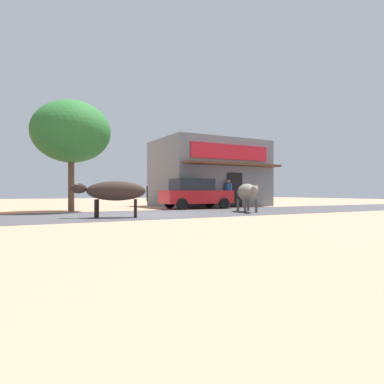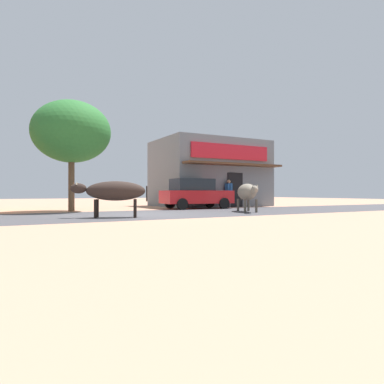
{
  "view_description": "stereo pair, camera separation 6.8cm",
  "coord_description": "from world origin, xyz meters",
  "px_view_note": "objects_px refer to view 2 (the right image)",
  "views": [
    {
      "loc": [
        -4.95,
        -13.34,
        0.9
      ],
      "look_at": [
        2.58,
        0.38,
        0.92
      ],
      "focal_mm": 32.27,
      "sensor_mm": 36.0,
      "label": 1
    },
    {
      "loc": [
        -4.89,
        -13.37,
        0.9
      ],
      "look_at": [
        2.58,
        0.38,
        0.92
      ],
      "focal_mm": 32.27,
      "sensor_mm": 36.0,
      "label": 2
    }
  ],
  "objects_px": {
    "parked_hatchback_car": "(195,193)",
    "pedestrian_by_shop": "(229,191)",
    "roadside_tree": "(71,132)",
    "cow_near_brown": "(114,191)",
    "cow_far_dark": "(247,192)"
  },
  "relations": [
    {
      "from": "parked_hatchback_car",
      "to": "pedestrian_by_shop",
      "type": "xyz_separation_m",
      "value": [
        2.57,
        0.52,
        0.14
      ]
    },
    {
      "from": "roadside_tree",
      "to": "cow_near_brown",
      "type": "relative_size",
      "value": 1.98
    },
    {
      "from": "roadside_tree",
      "to": "parked_hatchback_car",
      "type": "relative_size",
      "value": 1.33
    },
    {
      "from": "cow_near_brown",
      "to": "pedestrian_by_shop",
      "type": "distance_m",
      "value": 9.71
    },
    {
      "from": "roadside_tree",
      "to": "pedestrian_by_shop",
      "type": "xyz_separation_m",
      "value": [
        9.02,
        0.1,
        -2.77
      ]
    },
    {
      "from": "cow_far_dark",
      "to": "pedestrian_by_shop",
      "type": "bearing_deg",
      "value": 65.82
    },
    {
      "from": "parked_hatchback_car",
      "to": "pedestrian_by_shop",
      "type": "bearing_deg",
      "value": 11.37
    },
    {
      "from": "cow_far_dark",
      "to": "pedestrian_by_shop",
      "type": "distance_m",
      "value": 4.71
    },
    {
      "from": "roadside_tree",
      "to": "parked_hatchback_car",
      "type": "xyz_separation_m",
      "value": [
        6.45,
        -0.42,
        -2.9
      ]
    },
    {
      "from": "roadside_tree",
      "to": "cow_near_brown",
      "type": "bearing_deg",
      "value": -82.12
    },
    {
      "from": "pedestrian_by_shop",
      "to": "cow_far_dark",
      "type": "bearing_deg",
      "value": -114.18
    },
    {
      "from": "roadside_tree",
      "to": "parked_hatchback_car",
      "type": "distance_m",
      "value": 7.08
    },
    {
      "from": "parked_hatchback_car",
      "to": "pedestrian_by_shop",
      "type": "relative_size",
      "value": 2.35
    },
    {
      "from": "cow_near_brown",
      "to": "cow_far_dark",
      "type": "distance_m",
      "value": 6.45
    },
    {
      "from": "cow_near_brown",
      "to": "pedestrian_by_shop",
      "type": "bearing_deg",
      "value": 30.66
    }
  ]
}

